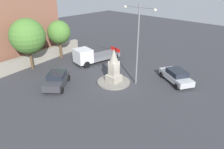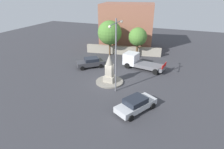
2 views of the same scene
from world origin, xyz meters
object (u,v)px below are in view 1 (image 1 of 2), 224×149
Objects in this scene: tree_near_wall at (59,32)px; tree_mid_cluster at (28,36)px; car_silver_approaching at (176,76)px; monument at (114,67)px; streetlamp at (138,38)px; corner_building at (13,25)px; truck_white_waiting at (92,56)px; car_dark_grey_parked_right at (57,80)px.

tree_mid_cluster reaches higher than tree_near_wall.
car_silver_approaching is at bearing -149.33° from tree_mid_cluster.
monument is 0.43× the size of streetlamp.
corner_building is 1.62× the size of tree_mid_cluster.
tree_mid_cluster is at bearing 57.97° from truck_white_waiting.
truck_white_waiting is 1.24× the size of tree_near_wall.
tree_near_wall is (4.87, 1.54, 2.62)m from truck_white_waiting.
monument is 0.36× the size of corner_building.
tree_near_wall is at bearing -80.16° from tree_mid_cluster.
streetlamp reaches higher than monument.
corner_building is at bearing 26.28° from truck_white_waiting.
car_dark_grey_parked_right is 9.57m from tree_near_wall.
corner_building reaches higher than monument.
truck_white_waiting reaches higher than car_dark_grey_parked_right.
truck_white_waiting is (6.19, -2.30, -0.80)m from monument.
streetlamp is at bearing 47.77° from car_silver_approaching.
corner_building is at bearing -7.99° from car_dark_grey_parked_right.
car_dark_grey_parked_right is 0.68× the size of tree_mid_cluster.
car_silver_approaching is 0.75× the size of tree_mid_cluster.
car_dark_grey_parked_right reaches higher than car_silver_approaching.
corner_building is at bearing 32.87° from tree_near_wall.
tree_mid_cluster is at bearing 25.10° from streetlamp.
monument is at bearing 159.61° from truck_white_waiting.
car_dark_grey_parked_right is 7.30m from tree_mid_cluster.
car_silver_approaching is at bearing -160.37° from corner_building.
car_dark_grey_parked_right is at bearing 174.66° from tree_mid_cluster.
truck_white_waiting is at bearing -5.52° from streetlamp.
corner_building reaches higher than tree_mid_cluster.
streetlamp is at bearing -176.63° from tree_near_wall.
truck_white_waiting is at bearing 12.70° from car_silver_approaching.
car_silver_approaching is at bearing -165.80° from tree_near_wall.
streetlamp reaches higher than tree_near_wall.
corner_building is 1.93× the size of tree_near_wall.
car_dark_grey_parked_right is at bearing 172.01° from corner_building.
corner_building is (18.59, 4.43, -0.76)m from streetlamp.
car_silver_approaching is at bearing -132.23° from streetlamp.
truck_white_waiting is (10.99, 2.48, 0.25)m from car_silver_approaching.
monument is 4.05m from streetlamp.
truck_white_waiting is 5.74m from tree_near_wall.
car_silver_approaching is 0.90× the size of tree_near_wall.
car_dark_grey_parked_right is (3.76, 4.73, -1.03)m from monument.
tree_mid_cluster is at bearing -5.34° from car_dark_grey_parked_right.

